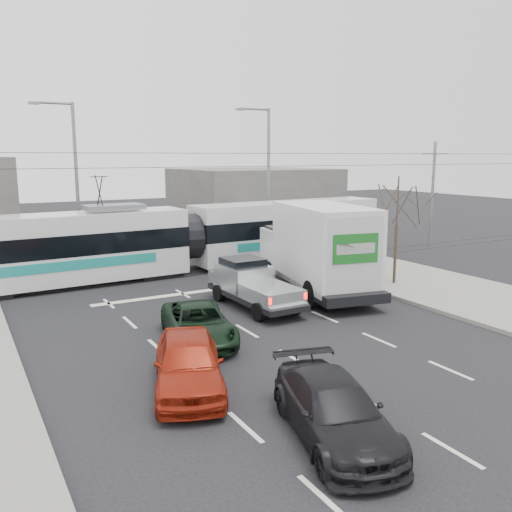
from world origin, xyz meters
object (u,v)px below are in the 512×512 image
box_truck (318,250)px  red_car (188,363)px  street_lamp_near (266,171)px  green_car (198,323)px  tram (187,238)px  traffic_signal (325,221)px  street_lamp_far (73,173)px  silver_pickup (251,283)px  dark_car (334,410)px  navy_pickup (316,258)px  bare_tree (398,206)px

box_truck → red_car: 11.22m
street_lamp_near → green_car: size_ratio=2.04×
tram → box_truck: tram is taller
traffic_signal → red_car: 15.60m
traffic_signal → green_car: traffic_signal is taller
traffic_signal → box_truck: (-2.87, -3.32, -0.77)m
street_lamp_far → red_car: (-1.15, -19.50, -4.37)m
silver_pickup → dark_car: (-3.56, -10.18, -0.28)m
box_truck → navy_pickup: bearing=66.3°
street_lamp_far → dark_car: bearing=-88.4°
bare_tree → street_lamp_far: bearing=131.1°
bare_tree → green_car: size_ratio=1.13×
street_lamp_near → dark_car: 24.38m
street_lamp_far → box_truck: (7.79, -12.83, -3.14)m
street_lamp_far → red_car: bearing=-93.4°
navy_pickup → green_car: bearing=-170.0°
tram → traffic_signal: bearing=-34.7°
street_lamp_far → traffic_signal: bearing=-41.7°
silver_pickup → tram: bearing=86.6°
tram → dark_car: tram is taller
red_car → dark_car: bearing=-45.1°
box_truck → traffic_signal: bearing=60.3°
street_lamp_far → tram: bearing=-51.5°
street_lamp_near → green_car: 18.41m
tram → box_truck: (3.28, -7.16, 0.17)m
street_lamp_far → navy_pickup: street_lamp_far is taller
bare_tree → street_lamp_far: street_lamp_far is taller
street_lamp_near → dark_car: bearing=-116.9°
box_truck → green_car: bearing=-144.2°
street_lamp_near → box_truck: street_lamp_near is taller
red_car → dark_car: (1.79, -3.87, -0.09)m
bare_tree → silver_pickup: size_ratio=0.96×
street_lamp_near → navy_pickup: 9.44m
tram → green_car: bearing=-113.3°
bare_tree → traffic_signal: 4.28m
tram → green_car: size_ratio=5.68×
street_lamp_near → navy_pickup: (-1.94, -8.28, -4.11)m
green_car → red_car: 3.79m
box_truck → dark_car: bearing=-113.1°
tram → box_truck: size_ratio=2.99×
traffic_signal → navy_pickup: size_ratio=0.70×
silver_pickup → red_car: size_ratio=1.20×
box_truck → bare_tree: bearing=1.5°
traffic_signal → tram: tram is taller
street_lamp_near → box_truck: (-3.71, -10.83, -3.14)m
silver_pickup → street_lamp_near: bearing=55.8°
box_truck → red_car: bearing=-132.2°
red_car → dark_car: 4.27m
red_car → silver_pickup: bearing=69.8°
bare_tree → dark_car: bearing=-138.5°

